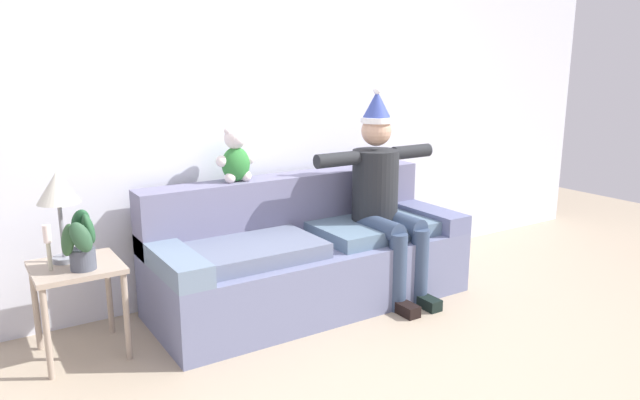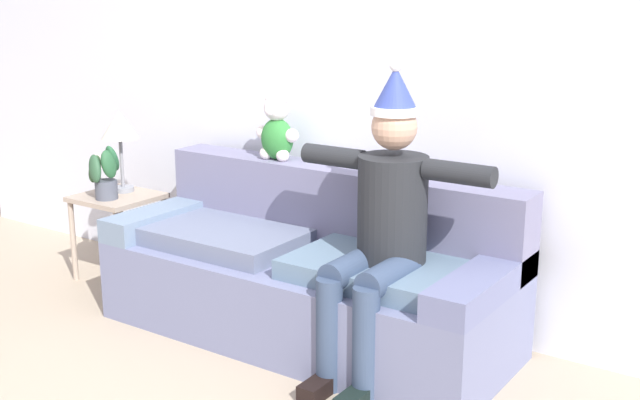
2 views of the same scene
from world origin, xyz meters
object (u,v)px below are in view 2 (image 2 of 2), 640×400
couch (310,274)px  potted_plant (104,174)px  person_seated (382,220)px  table_lamp (120,129)px  teddy_bear (277,130)px  side_table (118,209)px  candle_tall (99,167)px

couch → potted_plant: bearing=-177.1°
person_seated → table_lamp: (-2.13, 0.30, 0.20)m
teddy_bear → potted_plant: bearing=-163.0°
teddy_bear → potted_plant: (-1.11, -0.34, -0.33)m
person_seated → teddy_bear: bearing=155.7°
side_table → candle_tall: bearing=-171.6°
couch → person_seated: 0.71m
person_seated → side_table: 2.12m
couch → side_table: bearing=178.8°
couch → teddy_bear: bearing=147.8°
side_table → table_lamp: size_ratio=1.05×
potted_plant → candle_tall: size_ratio=1.36×
couch → teddy_bear: size_ratio=5.89×
person_seated → potted_plant: size_ratio=4.28×
couch → potted_plant: potted_plant is taller
person_seated → couch: bearing=162.6°
table_lamp → teddy_bear: bearing=6.6°
candle_tall → teddy_bear: bearing=11.2°
table_lamp → potted_plant: 0.33m
couch → person_seated: person_seated is taller
person_seated → teddy_bear: person_seated is taller
person_seated → table_lamp: 2.16m
couch → person_seated: bearing=-17.4°
potted_plant → person_seated: bearing=-2.5°
side_table → person_seated: bearing=-5.5°
teddy_bear → side_table: bearing=-168.5°
candle_tall → person_seated: bearing=-4.7°
candle_tall → potted_plant: bearing=-30.0°
potted_plant → table_lamp: bearing=106.7°
teddy_bear → candle_tall: bearing=-168.8°
potted_plant → candle_tall: (-0.16, 0.09, 0.01)m
teddy_bear → potted_plant: size_ratio=1.07×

